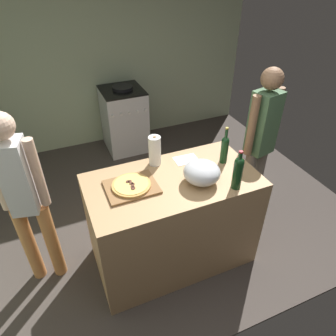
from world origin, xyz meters
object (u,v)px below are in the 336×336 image
(pizza, at_px, (131,185))
(person_in_stripes, at_px, (24,197))
(mixing_bowl, at_px, (202,172))
(stove, at_px, (124,119))
(paper_towel_roll, at_px, (155,151))
(wine_bottle_dark, at_px, (225,148))
(wine_bottle_green, at_px, (238,171))
(person_in_red, at_px, (260,139))

(pizza, xyz_separation_m, person_in_stripes, (-0.78, 0.23, -0.04))
(mixing_bowl, bearing_deg, stove, 90.34)
(paper_towel_roll, relative_size, wine_bottle_dark, 0.80)
(wine_bottle_green, bearing_deg, pizza, 157.62)
(mixing_bowl, height_order, person_in_red, person_in_red)
(mixing_bowl, relative_size, person_in_stripes, 0.18)
(wine_bottle_green, bearing_deg, paper_towel_roll, 129.93)
(person_in_red, bearing_deg, person_in_stripes, 179.34)
(wine_bottle_dark, relative_size, person_in_stripes, 0.21)
(paper_towel_roll, relative_size, person_in_red, 0.16)
(mixing_bowl, height_order, wine_bottle_green, wine_bottle_green)
(pizza, relative_size, person_in_red, 0.19)
(wine_bottle_green, height_order, stove, wine_bottle_green)
(wine_bottle_green, relative_size, stove, 0.35)
(person_in_stripes, bearing_deg, wine_bottle_dark, -6.81)
(person_in_stripes, bearing_deg, stove, 55.32)
(mixing_bowl, distance_m, paper_towel_roll, 0.46)
(pizza, relative_size, wine_bottle_dark, 0.91)
(wine_bottle_dark, bearing_deg, person_in_stripes, 173.19)
(wine_bottle_green, distance_m, person_in_stripes, 1.64)
(pizza, relative_size, person_in_stripes, 0.19)
(pizza, height_order, mixing_bowl, mixing_bowl)
(wine_bottle_green, bearing_deg, mixing_bowl, 141.55)
(mixing_bowl, relative_size, person_in_red, 0.18)
(stove, bearing_deg, wine_bottle_green, -84.65)
(person_in_red, bearing_deg, wine_bottle_green, -140.23)
(paper_towel_roll, distance_m, wine_bottle_green, 0.72)
(mixing_bowl, xyz_separation_m, stove, (-0.01, 2.26, -0.57))
(wine_bottle_dark, xyz_separation_m, stove, (-0.32, 2.09, -0.62))
(pizza, distance_m, paper_towel_roll, 0.39)
(wine_bottle_dark, distance_m, person_in_stripes, 1.65)
(person_in_stripes, bearing_deg, paper_towel_roll, 0.68)
(person_in_red, bearing_deg, paper_towel_roll, 178.01)
(mixing_bowl, xyz_separation_m, wine_bottle_dark, (0.31, 0.18, 0.05))
(wine_bottle_green, xyz_separation_m, stove, (-0.23, 2.43, -0.63))
(mixing_bowl, bearing_deg, wine_bottle_dark, 29.48)
(paper_towel_roll, height_order, person_in_stripes, person_in_stripes)
(wine_bottle_dark, distance_m, stove, 2.20)
(paper_towel_roll, relative_size, stove, 0.28)
(mixing_bowl, relative_size, wine_bottle_green, 0.89)
(mixing_bowl, xyz_separation_m, wine_bottle_green, (0.21, -0.17, 0.06))
(mixing_bowl, xyz_separation_m, person_in_stripes, (-1.32, 0.37, -0.10))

